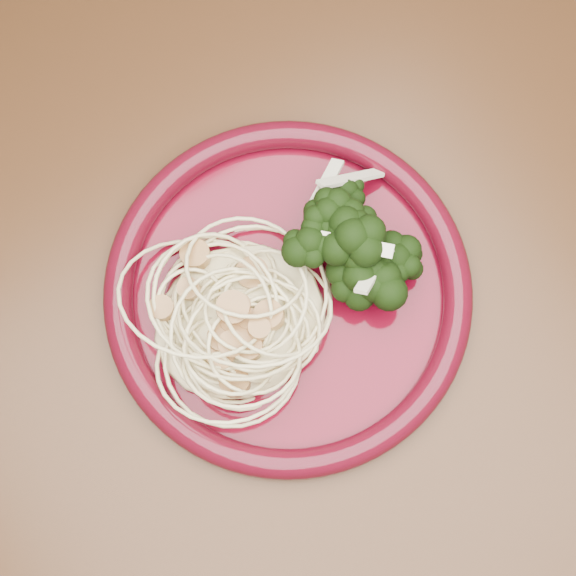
# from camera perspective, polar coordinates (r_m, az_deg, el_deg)

# --- Properties ---
(dining_table) EXTENTS (1.20, 0.80, 0.75)m
(dining_table) POSITION_cam_1_polar(r_m,az_deg,el_deg) (0.73, -4.04, 0.30)
(dining_table) COLOR #472814
(dining_table) RESTS_ON ground
(dinner_plate) EXTENTS (0.29, 0.29, 0.02)m
(dinner_plate) POSITION_cam_1_polar(r_m,az_deg,el_deg) (0.62, 0.00, -0.23)
(dinner_plate) COLOR #510513
(dinner_plate) RESTS_ON dining_table
(spaghetti_pile) EXTENTS (0.14, 0.12, 0.03)m
(spaghetti_pile) POSITION_cam_1_polar(r_m,az_deg,el_deg) (0.60, -3.53, -2.13)
(spaghetti_pile) COLOR beige
(spaghetti_pile) RESTS_ON dinner_plate
(scallop_cluster) EXTENTS (0.12, 0.12, 0.04)m
(scallop_cluster) POSITION_cam_1_polar(r_m,az_deg,el_deg) (0.57, -3.74, -1.35)
(scallop_cluster) COLOR #B5854C
(scallop_cluster) RESTS_ON spaghetti_pile
(broccoli_pile) EXTENTS (0.09, 0.15, 0.05)m
(broccoli_pile) POSITION_cam_1_polar(r_m,az_deg,el_deg) (0.60, 4.28, 2.89)
(broccoli_pile) COLOR black
(broccoli_pile) RESTS_ON dinner_plate
(onion_garnish) EXTENTS (0.06, 0.09, 0.05)m
(onion_garnish) POSITION_cam_1_polar(r_m,az_deg,el_deg) (0.58, 4.51, 3.84)
(onion_garnish) COLOR beige
(onion_garnish) RESTS_ON broccoli_pile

